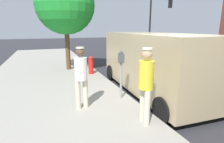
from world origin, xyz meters
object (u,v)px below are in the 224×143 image
traffic_light_corner (158,15)px  pedestrian_in_white (81,74)px  pedestrian_in_yellow (146,81)px  parked_van (154,62)px  parking_meter_near (121,67)px  street_tree (65,5)px  fire_hydrant (91,65)px

traffic_light_corner → pedestrian_in_white: bearing=48.1°
pedestrian_in_yellow → parked_van: 2.64m
parking_meter_near → street_tree: 5.45m
pedestrian_in_white → fire_hydrant: size_ratio=1.98×
parking_meter_near → pedestrian_in_white: size_ratio=0.89×
pedestrian_in_white → traffic_light_corner: traffic_light_corner is taller
fire_hydrant → parking_meter_near: bearing=91.7°
traffic_light_corner → parked_van: bearing=55.5°
parking_meter_near → parked_van: bearing=-161.9°
pedestrian_in_yellow → traffic_light_corner: bearing=-125.0°
street_tree → parked_van: bearing=119.6°
parking_meter_near → fire_hydrant: bearing=-88.3°
parking_meter_near → traffic_light_corner: 13.65m
parking_meter_near → traffic_light_corner: (-8.39, -10.51, 2.34)m
parking_meter_near → parked_van: parked_van is taller
parking_meter_near → fire_hydrant: parking_meter_near is taller
parking_meter_near → street_tree: bearing=-78.6°
pedestrian_in_yellow → street_tree: (0.88, -6.47, 2.29)m
pedestrian_in_white → parked_van: (-2.79, -0.76, 0.03)m
parking_meter_near → traffic_light_corner: size_ratio=0.29×
parked_van → traffic_light_corner: traffic_light_corner is taller
traffic_light_corner → fire_hydrant: (8.49, 7.08, -2.95)m
pedestrian_in_yellow → parking_meter_near: bearing=-93.5°
pedestrian_in_white → street_tree: size_ratio=0.35×
parked_van → street_tree: bearing=-60.4°
parking_meter_near → parked_van: 1.58m
traffic_light_corner → street_tree: 10.94m
pedestrian_in_white → pedestrian_in_yellow: pedestrian_in_yellow is taller
traffic_light_corner → street_tree: (9.37, 5.65, -0.06)m
pedestrian_in_white → pedestrian_in_yellow: size_ratio=0.96×
parking_meter_near → pedestrian_in_white: (1.29, 0.27, -0.06)m
parking_meter_near → pedestrian_in_yellow: size_ratio=0.86×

